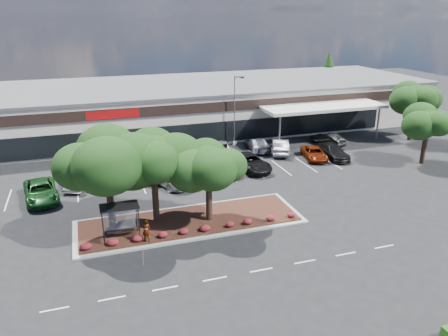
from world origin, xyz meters
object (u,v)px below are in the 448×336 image
object	(u,v)px
light_pole	(235,115)
car_0	(41,191)
car_1	(80,178)
survey_stake	(143,256)

from	to	relation	value
light_pole	car_0	size ratio (longest dim) A/B	1.45
light_pole	car_1	distance (m)	20.81
car_0	car_1	world-z (taller)	car_1
car_0	car_1	size ratio (longest dim) A/B	1.16
survey_stake	car_0	bearing A→B (deg)	117.67
light_pole	car_1	bearing A→B (deg)	-156.12
survey_stake	car_0	world-z (taller)	car_0
light_pole	survey_stake	distance (m)	28.74
car_0	car_1	xyz separation A→B (m)	(3.37, 2.35, 0.02)
survey_stake	car_0	size ratio (longest dim) A/B	0.18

